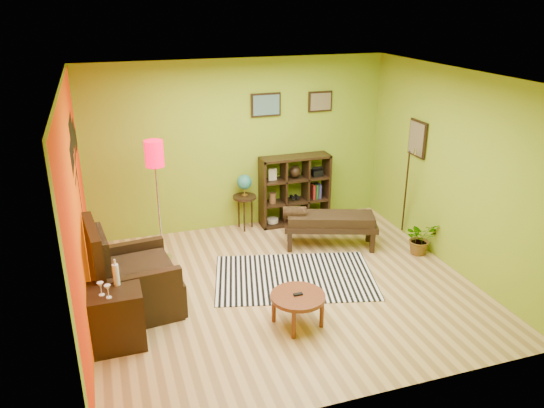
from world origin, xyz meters
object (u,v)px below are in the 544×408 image
object	(u,v)px
potted_plant	(420,241)
side_cabinet	(116,317)
coffee_table	(298,299)
armchair	(131,283)
floor_lamp	(155,165)
bench	(328,221)
globe_table	(244,188)
cube_shelf	(295,190)

from	to	relation	value
potted_plant	side_cabinet	bearing A→B (deg)	-168.60
coffee_table	armchair	size ratio (longest dim) A/B	0.54
floor_lamp	bench	distance (m)	2.76
globe_table	side_cabinet	bearing A→B (deg)	-130.00
armchair	potted_plant	size ratio (longest dim) A/B	2.37
side_cabinet	globe_table	distance (m)	3.47
coffee_table	floor_lamp	size ratio (longest dim) A/B	0.36
globe_table	cube_shelf	size ratio (longest dim) A/B	0.80
bench	floor_lamp	bearing A→B (deg)	171.73
side_cabinet	globe_table	world-z (taller)	side_cabinet
cube_shelf	floor_lamp	bearing A→B (deg)	-164.03
coffee_table	floor_lamp	world-z (taller)	floor_lamp
side_cabinet	floor_lamp	xyz separation A→B (m)	(0.74, 1.95, 1.13)
cube_shelf	potted_plant	xyz separation A→B (m)	(1.39, -1.72, -0.40)
coffee_table	potted_plant	xyz separation A→B (m)	(2.44, 1.19, -0.14)
floor_lamp	cube_shelf	world-z (taller)	floor_lamp
side_cabinet	bench	bearing A→B (deg)	25.82
potted_plant	globe_table	bearing A→B (deg)	142.78
bench	coffee_table	bearing A→B (deg)	-122.98
floor_lamp	potted_plant	xyz separation A→B (m)	(3.76, -1.04, -1.28)
cube_shelf	armchair	bearing A→B (deg)	-146.09
floor_lamp	cube_shelf	bearing A→B (deg)	15.97
floor_lamp	bench	world-z (taller)	floor_lamp
floor_lamp	cube_shelf	distance (m)	2.62
bench	cube_shelf	bearing A→B (deg)	98.08
cube_shelf	coffee_table	bearing A→B (deg)	-110.00
armchair	potted_plant	bearing A→B (deg)	3.15
globe_table	cube_shelf	bearing A→B (deg)	-1.10
floor_lamp	globe_table	xyz separation A→B (m)	(1.48, 0.70, -0.75)
coffee_table	bench	distance (m)	2.22
bench	potted_plant	size ratio (longest dim) A/B	2.95
armchair	side_cabinet	size ratio (longest dim) A/B	1.21
side_cabinet	bench	size ratio (longest dim) A/B	0.67
coffee_table	bench	xyz separation A→B (m)	(1.21, 1.86, 0.08)
armchair	cube_shelf	xyz separation A→B (m)	(2.91, 1.95, 0.23)
armchair	globe_table	bearing A→B (deg)	44.45
floor_lamp	globe_table	bearing A→B (deg)	25.25
cube_shelf	potted_plant	bearing A→B (deg)	-51.08
armchair	potted_plant	distance (m)	4.30
armchair	bench	distance (m)	3.19
coffee_table	globe_table	size ratio (longest dim) A/B	0.68
side_cabinet	floor_lamp	bearing A→B (deg)	69.17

